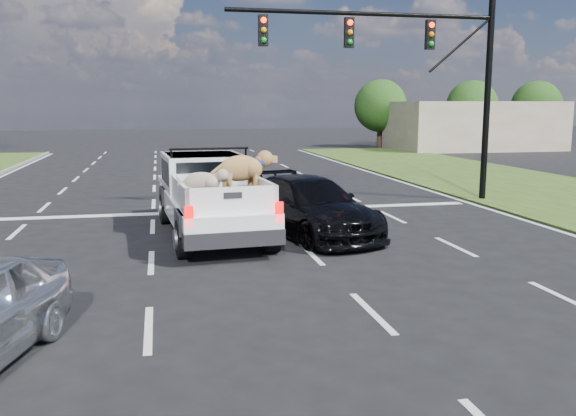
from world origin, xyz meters
name	(u,v)px	position (x,y,z in m)	size (l,w,h in m)	color
ground	(265,321)	(0.00, 0.00, 0.00)	(160.00, 160.00, 0.00)	black
road_markings	(221,234)	(0.00, 6.56, 0.01)	(17.75, 60.00, 0.01)	silver
traffic_signal	(423,62)	(7.20, 10.50, 4.73)	(9.11, 0.31, 7.00)	black
building_right	(473,126)	(22.00, 34.00, 1.80)	(12.00, 7.00, 3.60)	#BAAD8E
tree_far_d	(380,106)	(16.00, 38.00, 3.29)	(4.20, 4.20, 5.40)	#332114
tree_far_e	(472,106)	(24.00, 38.00, 3.29)	(4.20, 4.20, 5.40)	#332114
tree_far_f	(537,106)	(30.00, 38.00, 3.29)	(4.20, 4.20, 5.40)	#332114
pickup_truck	(211,194)	(-0.24, 6.61, 1.06)	(2.76, 6.12, 2.24)	black
black_coupe	(309,206)	(2.20, 6.09, 0.74)	(2.07, 5.08, 1.48)	black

